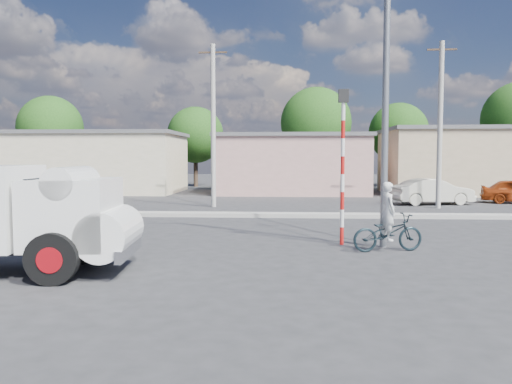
# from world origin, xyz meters

# --- Properties ---
(ground_plane) EXTENTS (120.00, 120.00, 0.00)m
(ground_plane) POSITION_xyz_m (0.00, 0.00, 0.00)
(ground_plane) COLOR #2B2B2E
(ground_plane) RESTS_ON ground
(median) EXTENTS (40.00, 0.80, 0.16)m
(median) POSITION_xyz_m (0.00, 8.00, 0.08)
(median) COLOR #99968E
(median) RESTS_ON ground
(truck) EXTENTS (5.75, 2.63, 2.31)m
(truck) POSITION_xyz_m (-4.43, -2.50, 1.28)
(truck) COLOR black
(truck) RESTS_ON ground
(bicycle) EXTENTS (2.00, 1.08, 1.00)m
(bicycle) POSITION_xyz_m (4.29, 0.53, 0.50)
(bicycle) COLOR black
(bicycle) RESTS_ON ground
(cyclist) EXTENTS (0.49, 0.63, 1.54)m
(cyclist) POSITION_xyz_m (4.29, 0.53, 0.77)
(cyclist) COLOR silver
(cyclist) RESTS_ON ground
(car_cream) EXTENTS (4.31, 2.17, 1.36)m
(car_cream) POSITION_xyz_m (9.29, 13.93, 0.68)
(car_cream) COLOR beige
(car_cream) RESTS_ON ground
(traffic_pole) EXTENTS (0.28, 0.18, 4.36)m
(traffic_pole) POSITION_xyz_m (3.20, 1.50, 2.59)
(traffic_pole) COLOR red
(traffic_pole) RESTS_ON ground
(streetlight) EXTENTS (2.34, 0.22, 9.00)m
(streetlight) POSITION_xyz_m (4.14, 1.20, 4.96)
(streetlight) COLOR slate
(streetlight) RESTS_ON ground
(building_row) EXTENTS (37.80, 7.30, 4.44)m
(building_row) POSITION_xyz_m (1.10, 22.00, 2.13)
(building_row) COLOR beige
(building_row) RESTS_ON ground
(tree_row) EXTENTS (51.24, 7.43, 8.42)m
(tree_row) POSITION_xyz_m (7.45, 28.53, 4.96)
(tree_row) COLOR #38281E
(tree_row) RESTS_ON ground
(utility_poles) EXTENTS (35.40, 0.24, 8.00)m
(utility_poles) POSITION_xyz_m (3.25, 12.00, 4.07)
(utility_poles) COLOR #99968E
(utility_poles) RESTS_ON ground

